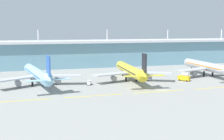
% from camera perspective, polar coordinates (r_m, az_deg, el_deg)
% --- Properties ---
extents(ground_plane, '(600.00, 600.00, 0.00)m').
position_cam_1_polar(ground_plane, '(156.28, 9.66, -3.82)').
color(ground_plane, gray).
extents(terminal_building, '(288.00, 34.00, 30.83)m').
position_cam_1_polar(terminal_building, '(256.21, -1.27, 3.32)').
color(terminal_building, '#6693A8').
rests_on(terminal_building, ground).
extents(airliner_near_middle, '(48.33, 63.69, 18.90)m').
position_cam_1_polar(airliner_near_middle, '(170.78, -14.05, -0.76)').
color(airliner_near_middle, '#9ED1EA').
rests_on(airliner_near_middle, ground).
extents(airliner_center, '(48.56, 62.90, 18.90)m').
position_cam_1_polar(airliner_center, '(179.70, 3.59, -0.12)').
color(airliner_center, yellow).
rests_on(airliner_center, ground).
extents(airliner_far_middle, '(48.72, 62.05, 18.90)m').
position_cam_1_polar(airliner_far_middle, '(208.45, 17.76, 0.62)').
color(airliner_far_middle, '#ADB2BC').
rests_on(airliner_far_middle, ground).
extents(taxiway_stripe_west, '(28.00, 0.70, 0.04)m').
position_cam_1_polar(taxiway_stripe_west, '(137.72, -17.41, -5.64)').
color(taxiway_stripe_west, yellow).
rests_on(taxiway_stripe_west, ground).
extents(taxiway_stripe_mid_west, '(28.00, 0.70, 0.04)m').
position_cam_1_polar(taxiway_stripe_mid_west, '(141.37, -3.45, -4.95)').
color(taxiway_stripe_mid_west, yellow).
rests_on(taxiway_stripe_mid_west, ground).
extents(taxiway_stripe_centre, '(28.00, 0.70, 0.04)m').
position_cam_1_polar(taxiway_stripe_centre, '(152.70, 9.09, -4.07)').
color(taxiway_stripe_centre, yellow).
rests_on(taxiway_stripe_centre, ground).
extents(taxiway_stripe_mid_east, '(28.00, 0.70, 0.04)m').
position_cam_1_polar(taxiway_stripe_mid_east, '(170.18, 19.45, -3.20)').
color(taxiway_stripe_mid_east, yellow).
rests_on(taxiway_stripe_mid_east, ground).
extents(baggage_cart, '(3.08, 4.01, 2.48)m').
position_cam_1_polar(baggage_cart, '(168.54, -4.37, -2.44)').
color(baggage_cart, silver).
rests_on(baggage_cart, ground).
extents(fuel_truck, '(6.09, 7.46, 4.95)m').
position_cam_1_polar(fuel_truck, '(186.19, 13.64, -1.35)').
color(fuel_truck, gold).
rests_on(fuel_truck, ground).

